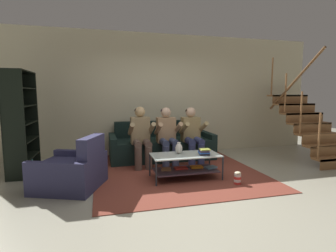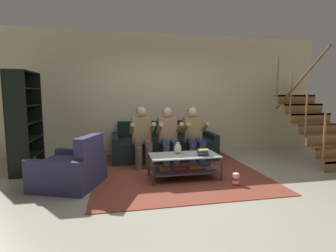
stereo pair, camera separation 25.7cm
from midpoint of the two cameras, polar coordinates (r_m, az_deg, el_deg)
ground at (r=4.34m, az=5.31°, el=-12.76°), size 16.80×16.80×0.00m
back_partition at (r=6.48m, az=-0.94°, el=6.87°), size 8.40×0.12×2.90m
staircase_run at (r=6.60m, az=30.33°, el=0.63°), size 1.01×1.79×2.36m
couch at (r=6.01m, az=0.21°, el=-4.37°), size 2.30×0.98×0.82m
person_seated_left at (r=5.30m, az=-4.30°, el=-1.73°), size 0.50×0.58×1.21m
person_seated_middle at (r=5.39m, az=1.47°, el=-1.66°), size 0.50×0.58×1.19m
person_seated_right at (r=5.54m, az=6.97°, el=-1.50°), size 0.50×0.58×1.18m
coffee_table at (r=4.59m, az=5.25°, el=-8.05°), size 1.18×0.58×0.43m
area_rug at (r=5.24m, az=2.64°, el=-9.18°), size 3.00×3.49×0.01m
vase at (r=4.58m, az=3.74°, el=-4.90°), size 0.13×0.13×0.20m
book_stack at (r=4.53m, az=9.23°, el=-5.65°), size 0.21×0.21×0.11m
bookshelf at (r=5.51m, az=-27.89°, el=-0.99°), size 0.37×0.97×1.88m
armchair at (r=4.44m, az=-18.83°, el=-9.05°), size 1.18×1.18×0.83m
popcorn_tub at (r=4.45m, az=16.19°, el=-11.07°), size 0.11×0.11×0.21m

